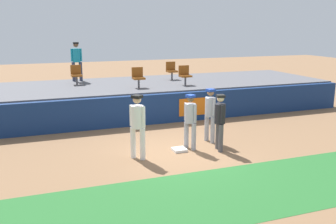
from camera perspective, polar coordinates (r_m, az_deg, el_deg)
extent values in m
plane|color=#846042|center=(11.43, 1.98, -6.00)|extent=(60.00, 60.00, 0.00)
cube|color=#26662B|center=(8.88, 9.60, -11.93)|extent=(18.00, 2.80, 0.01)
cube|color=white|center=(11.46, 1.74, -5.74)|extent=(0.40, 0.40, 0.08)
cylinder|color=white|center=(10.81, -5.33, -4.64)|extent=(0.15, 0.15, 0.91)
cylinder|color=white|center=(10.63, -3.88, -4.92)|extent=(0.15, 0.15, 0.91)
cylinder|color=white|center=(10.51, -4.68, -0.75)|extent=(0.49, 0.49, 0.64)
sphere|color=tan|center=(10.40, -4.74, 1.93)|extent=(0.24, 0.24, 0.24)
cube|color=black|center=(10.39, -4.74, 2.35)|extent=(0.35, 0.35, 0.08)
cylinder|color=white|center=(10.63, -5.63, -0.50)|extent=(0.09, 0.09, 0.60)
cylinder|color=white|center=(10.39, -3.73, -0.78)|extent=(0.09, 0.09, 0.60)
ellipsoid|color=brown|center=(10.77, -5.27, -1.74)|extent=(0.22, 0.23, 0.28)
cylinder|color=#9EA3AD|center=(12.42, 5.91, -2.42)|extent=(0.15, 0.15, 0.86)
cylinder|color=#9EA3AD|center=(12.19, 6.80, -2.75)|extent=(0.15, 0.15, 0.86)
cylinder|color=#9EA3AD|center=(12.13, 6.44, 0.76)|extent=(0.39, 0.39, 0.61)
sphere|color=#8C6647|center=(12.04, 6.50, 2.97)|extent=(0.23, 0.23, 0.23)
cube|color=#193899|center=(12.02, 6.50, 3.32)|extent=(0.28, 0.28, 0.08)
cylinder|color=#9EA3AD|center=(12.28, 5.86, 1.02)|extent=(0.09, 0.09, 0.57)
cylinder|color=#9EA3AD|center=(11.97, 7.03, 0.68)|extent=(0.09, 0.09, 0.57)
cylinder|color=#9EA3AD|center=(11.65, 2.81, -3.48)|extent=(0.14, 0.14, 0.84)
cylinder|color=#9EA3AD|center=(11.46, 3.94, -3.78)|extent=(0.14, 0.14, 0.84)
cylinder|color=#9EA3AD|center=(11.37, 3.42, -0.19)|extent=(0.43, 0.43, 0.59)
sphere|color=brown|center=(11.27, 3.45, 2.09)|extent=(0.22, 0.22, 0.22)
cube|color=#193899|center=(11.26, 3.45, 2.44)|extent=(0.31, 0.31, 0.08)
cylinder|color=#9EA3AD|center=(11.49, 2.68, 0.06)|extent=(0.09, 0.09, 0.55)
cylinder|color=#9EA3AD|center=(11.24, 4.17, -0.26)|extent=(0.09, 0.09, 0.55)
cylinder|color=#4C4C51|center=(11.65, 7.59, -3.55)|extent=(0.14, 0.14, 0.85)
cylinder|color=#4C4C51|center=(11.37, 8.03, -3.99)|extent=(0.14, 0.14, 0.85)
cylinder|color=black|center=(11.32, 7.92, -0.26)|extent=(0.38, 0.38, 0.60)
sphere|color=beige|center=(11.22, 7.99, 2.06)|extent=(0.22, 0.22, 0.22)
cube|color=black|center=(11.21, 8.01, 2.43)|extent=(0.27, 0.27, 0.08)
cylinder|color=black|center=(11.50, 7.63, 0.06)|extent=(0.09, 0.09, 0.56)
cylinder|color=black|center=(11.13, 8.22, -0.40)|extent=(0.09, 0.09, 0.56)
cube|color=navy|center=(14.37, -3.14, 0.36)|extent=(18.00, 0.24, 1.16)
cube|color=orange|center=(14.96, 4.37, 0.84)|extent=(1.50, 0.02, 0.69)
cube|color=#59595E|center=(16.79, -5.73, 2.24)|extent=(18.00, 4.80, 1.21)
cylinder|color=#4C4C51|center=(15.53, -4.48, 4.40)|extent=(0.08, 0.08, 0.40)
cube|color=#8C4714|center=(15.50, -4.49, 5.13)|extent=(0.47, 0.44, 0.08)
cube|color=#8C4714|center=(15.65, -4.70, 6.09)|extent=(0.47, 0.06, 0.40)
cylinder|color=#4C4C51|center=(17.89, 0.60, 5.58)|extent=(0.08, 0.08, 0.40)
cube|color=#8C4714|center=(17.87, 0.60, 6.21)|extent=(0.46, 0.44, 0.08)
cube|color=#8C4714|center=(18.02, 0.39, 7.04)|extent=(0.46, 0.06, 0.40)
cylinder|color=#4C4C51|center=(16.85, -13.70, 4.75)|extent=(0.08, 0.08, 0.40)
cube|color=#8C4714|center=(16.82, -13.74, 5.42)|extent=(0.45, 0.44, 0.08)
cube|color=#8C4714|center=(16.98, -13.86, 6.30)|extent=(0.45, 0.06, 0.40)
cylinder|color=#4C4C51|center=(16.21, 2.66, 4.79)|extent=(0.08, 0.08, 0.40)
cube|color=#8C4714|center=(16.19, 2.66, 5.49)|extent=(0.47, 0.44, 0.08)
cube|color=#8C4714|center=(16.33, 2.41, 6.41)|extent=(0.47, 0.06, 0.40)
cylinder|color=#33384C|center=(17.93, -13.13, 6.02)|extent=(0.15, 0.15, 0.88)
cylinder|color=#33384C|center=(17.91, -14.15, 5.96)|extent=(0.15, 0.15, 0.88)
cylinder|color=teal|center=(17.85, -13.77, 8.37)|extent=(0.35, 0.35, 0.62)
sphere|color=brown|center=(17.82, -13.85, 9.91)|extent=(0.23, 0.23, 0.23)
cube|color=black|center=(17.82, -13.87, 10.15)|extent=(0.25, 0.25, 0.08)
cylinder|color=teal|center=(17.87, -13.11, 8.47)|extent=(0.09, 0.09, 0.58)
cylinder|color=teal|center=(17.83, -14.43, 8.39)|extent=(0.09, 0.09, 0.58)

